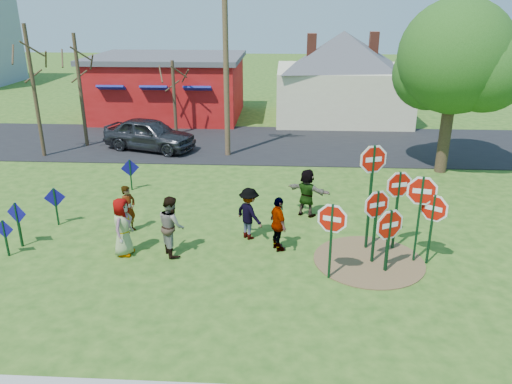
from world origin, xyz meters
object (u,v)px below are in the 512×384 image
(stop_sign_a, at_px, (332,225))
(person_b, at_px, (129,209))
(suv, at_px, (149,134))
(leafy_tree, at_px, (458,63))
(stop_sign_d, at_px, (398,191))
(stop_sign_b, at_px, (372,171))
(utility_pole, at_px, (226,64))
(stop_sign_c, at_px, (421,200))
(person_a, at_px, (122,227))

(stop_sign_a, bearing_deg, person_b, 176.83)
(suv, bearing_deg, leafy_tree, -82.86)
(stop_sign_d, bearing_deg, stop_sign_a, -154.26)
(stop_sign_b, relative_size, suv, 0.73)
(utility_pole, xyz_separation_m, leafy_tree, (9.81, -1.91, 0.32))
(stop_sign_c, bearing_deg, stop_sign_b, 161.22)
(person_a, bearing_deg, stop_sign_a, -94.19)
(stop_sign_c, relative_size, person_a, 1.55)
(stop_sign_a, bearing_deg, stop_sign_d, 60.53)
(stop_sign_d, xyz_separation_m, person_b, (-8.36, 0.78, -1.09))
(stop_sign_c, bearing_deg, stop_sign_a, -145.71)
(stop_sign_a, bearing_deg, suv, 143.00)
(stop_sign_a, xyz_separation_m, person_b, (-6.29, 2.59, -0.79))
(stop_sign_c, distance_m, leafy_tree, 9.39)
(leafy_tree, bearing_deg, stop_sign_d, -115.92)
(stop_sign_c, distance_m, utility_pole, 12.44)
(stop_sign_c, bearing_deg, person_b, -178.56)
(person_b, bearing_deg, stop_sign_c, -75.33)
(stop_sign_d, relative_size, suv, 0.56)
(suv, relative_size, utility_pole, 0.56)
(stop_sign_d, bearing_deg, utility_pole, 107.09)
(stop_sign_c, relative_size, person_b, 1.74)
(stop_sign_b, distance_m, leafy_tree, 9.14)
(stop_sign_d, relative_size, person_b, 1.66)
(stop_sign_d, distance_m, person_b, 8.47)
(stop_sign_a, bearing_deg, leafy_tree, 77.80)
(person_a, distance_m, person_b, 1.60)
(person_a, height_order, suv, person_a)
(stop_sign_a, bearing_deg, utility_pole, 128.81)
(leafy_tree, bearing_deg, stop_sign_c, -111.20)
(person_b, height_order, utility_pole, utility_pole)
(stop_sign_a, xyz_separation_m, leafy_tree, (5.78, 9.45, 3.12))
(stop_sign_b, relative_size, stop_sign_c, 1.24)
(stop_sign_b, distance_m, utility_pole, 11.07)
(stop_sign_b, bearing_deg, suv, 113.80)
(stop_sign_c, height_order, leafy_tree, leafy_tree)
(person_a, relative_size, leafy_tree, 0.24)
(stop_sign_a, height_order, utility_pole, utility_pole)
(stop_sign_a, xyz_separation_m, suv, (-8.06, 12.06, -0.75))
(stop_sign_a, distance_m, utility_pole, 12.37)
(stop_sign_b, height_order, person_b, stop_sign_b)
(stop_sign_c, bearing_deg, leafy_tree, 79.96)
(utility_pole, bearing_deg, stop_sign_a, -70.45)
(person_a, height_order, leafy_tree, leafy_tree)
(stop_sign_c, bearing_deg, utility_pole, 133.76)
(suv, bearing_deg, stop_sign_a, -128.41)
(utility_pole, bearing_deg, stop_sign_b, -60.96)
(person_b, distance_m, suv, 9.63)
(person_a, relative_size, utility_pole, 0.21)
(stop_sign_d, distance_m, person_a, 8.16)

